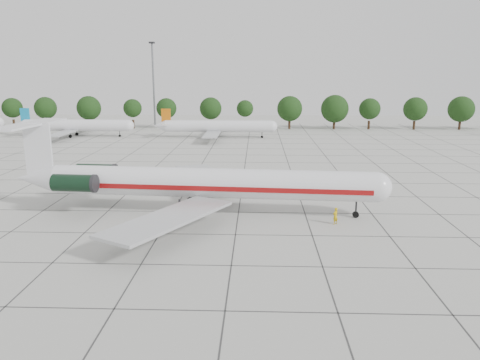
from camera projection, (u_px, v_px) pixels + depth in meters
The scene contains 8 objects.
ground at pixel (239, 212), 56.64m from camera, with size 260.00×260.00×0.00m, color beige.
apron_joints at pixel (242, 183), 71.24m from camera, with size 170.00×170.00×0.02m, color #383838.
main_airliner at pixel (190, 182), 55.81m from camera, with size 45.49×35.67×10.66m.
ground_crew at pixel (335, 216), 52.05m from camera, with size 0.70×0.46×1.91m, color gold.
bg_airliner_b at pixel (76, 126), 121.77m from camera, with size 28.24×27.20×7.40m.
bg_airliner_c at pixel (218, 126), 119.78m from camera, with size 28.24×27.20×7.40m.
tree_line at pixel (211, 108), 138.45m from camera, with size 249.86×8.44×10.22m.
floodlight_mast at pixel (153, 79), 144.04m from camera, with size 1.60×1.60×25.45m.
Camera 1 is at (2.18, -54.24, 16.63)m, focal length 35.00 mm.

